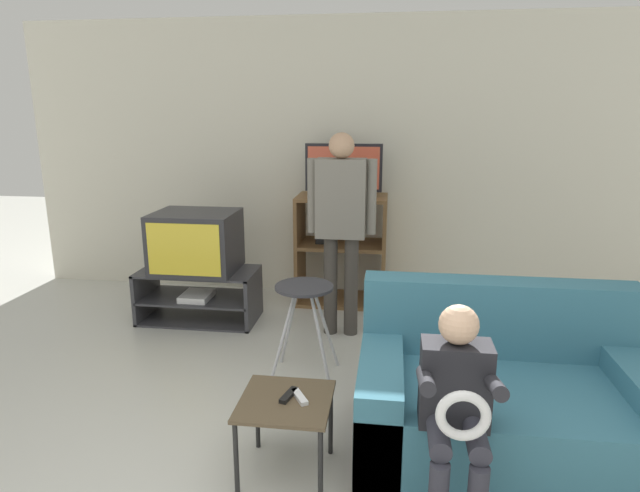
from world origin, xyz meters
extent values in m
cube|color=silver|center=(0.00, 3.84, 1.30)|extent=(6.40, 0.06, 2.60)
cube|color=#38383D|center=(-1.23, 2.90, 0.01)|extent=(1.00, 0.50, 0.02)
cube|color=#38383D|center=(-1.23, 2.90, 0.20)|extent=(0.96, 0.50, 0.02)
cube|color=#38383D|center=(-1.23, 2.90, 0.44)|extent=(1.00, 0.50, 0.02)
cube|color=#38383D|center=(-1.71, 2.90, 0.22)|extent=(0.03, 0.50, 0.44)
cube|color=#38383D|center=(-0.75, 2.90, 0.22)|extent=(0.03, 0.50, 0.44)
cube|color=white|center=(-1.23, 2.84, 0.23)|extent=(0.24, 0.28, 0.05)
cube|color=#2D2D33|center=(-1.23, 2.91, 0.69)|extent=(0.68, 0.56, 0.50)
cube|color=yellow|center=(-1.23, 2.62, 0.69)|extent=(0.60, 0.01, 0.42)
cube|color=brown|center=(-0.46, 3.52, 0.51)|extent=(0.03, 0.49, 1.01)
cube|color=brown|center=(0.33, 3.52, 0.51)|extent=(0.03, 0.49, 1.01)
cube|color=brown|center=(-0.06, 3.52, 0.02)|extent=(0.75, 0.49, 0.03)
cube|color=brown|center=(-0.06, 3.52, 0.56)|extent=(0.75, 0.49, 0.03)
cube|color=brown|center=(-0.06, 3.52, 1.00)|extent=(0.75, 0.49, 0.03)
cube|color=black|center=(-0.21, 3.45, 0.68)|extent=(0.18, 0.04, 0.22)
cube|color=black|center=(-0.05, 3.53, 1.03)|extent=(0.24, 0.20, 0.04)
cube|color=black|center=(-0.05, 3.53, 1.27)|extent=(0.69, 0.04, 0.43)
cube|color=#D8593F|center=(-0.05, 3.51, 1.27)|extent=(0.64, 0.01, 0.38)
cylinder|color=#B7B7BC|center=(-0.29, 1.87, 0.32)|extent=(0.18, 0.18, 0.65)
cylinder|color=#B7B7BC|center=(-0.03, 1.87, 0.32)|extent=(0.18, 0.18, 0.65)
cylinder|color=#B7B7BC|center=(-0.29, 2.12, 0.32)|extent=(0.18, 0.18, 0.65)
cylinder|color=#B7B7BC|center=(-0.03, 2.12, 0.32)|extent=(0.18, 0.18, 0.65)
cylinder|color=#333338|center=(-0.16, 1.99, 0.65)|extent=(0.38, 0.38, 0.02)
cube|color=brown|center=(-0.09, 1.00, 0.40)|extent=(0.44, 0.44, 0.02)
cylinder|color=black|center=(-0.28, 0.80, 0.20)|extent=(0.02, 0.02, 0.40)
cylinder|color=black|center=(0.11, 0.80, 0.20)|extent=(0.02, 0.02, 0.40)
cylinder|color=black|center=(-0.28, 1.19, 0.20)|extent=(0.02, 0.02, 0.40)
cylinder|color=black|center=(0.11, 1.19, 0.20)|extent=(0.02, 0.02, 0.40)
cube|color=black|center=(-0.08, 1.02, 0.42)|extent=(0.07, 0.15, 0.02)
cube|color=silver|center=(-0.02, 1.01, 0.42)|extent=(0.10, 0.14, 0.02)
cube|color=teal|center=(1.00, 1.28, 0.21)|extent=(1.49, 0.92, 0.43)
cube|color=teal|center=(1.00, 1.64, 0.64)|extent=(1.49, 0.20, 0.43)
cube|color=teal|center=(0.36, 1.28, 0.27)|extent=(0.22, 0.92, 0.55)
cube|color=teal|center=(1.63, 1.28, 0.27)|extent=(0.22, 0.92, 0.55)
cylinder|color=#3D3833|center=(-0.08, 2.77, 0.40)|extent=(0.11, 0.11, 0.81)
cylinder|color=#3D3833|center=(0.09, 2.77, 0.40)|extent=(0.11, 0.11, 0.81)
cube|color=gray|center=(0.00, 2.77, 1.11)|extent=(0.38, 0.20, 0.60)
cylinder|color=gray|center=(-0.22, 2.77, 1.12)|extent=(0.08, 0.08, 0.57)
cylinder|color=gray|center=(0.23, 2.77, 1.12)|extent=(0.08, 0.08, 0.57)
sphere|color=tan|center=(0.00, 2.77, 1.51)|extent=(0.19, 0.19, 0.19)
cylinder|color=#2D2D38|center=(0.61, 0.73, 0.47)|extent=(0.09, 0.30, 0.09)
cylinder|color=#2D2D38|center=(0.76, 0.73, 0.47)|extent=(0.09, 0.30, 0.09)
cube|color=#232328|center=(0.68, 0.88, 0.62)|extent=(0.30, 0.17, 0.38)
cylinder|color=#232328|center=(0.55, 0.75, 0.69)|extent=(0.06, 0.31, 0.14)
cylinder|color=#232328|center=(0.82, 0.75, 0.69)|extent=(0.06, 0.31, 0.14)
sphere|color=#DBAD89|center=(0.68, 0.88, 0.89)|extent=(0.17, 0.17, 0.17)
torus|color=silver|center=(0.68, 0.60, 0.63)|extent=(0.21, 0.04, 0.21)
camera|label=1|loc=(0.39, -1.27, 1.76)|focal=30.00mm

